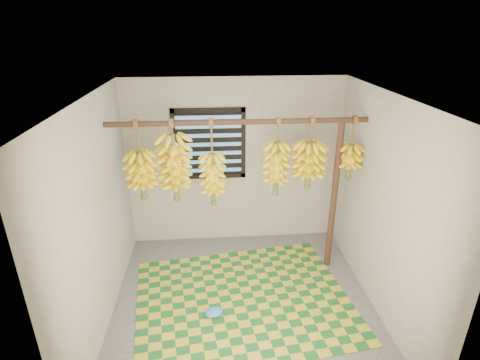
{
  "coord_description": "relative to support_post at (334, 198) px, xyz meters",
  "views": [
    {
      "loc": [
        -0.32,
        -3.44,
        3.05
      ],
      "look_at": [
        0.0,
        0.55,
        1.35
      ],
      "focal_mm": 28.0,
      "sensor_mm": 36.0,
      "label": 1
    }
  ],
  "objects": [
    {
      "name": "banana_bunch_d",
      "position": [
        -0.75,
        0.0,
        0.42
      ],
      "size": [
        0.31,
        0.31,
        0.97
      ],
      "color": "brown",
      "rests_on": "hanging_pole"
    },
    {
      "name": "wall_back",
      "position": [
        -1.2,
        0.8,
        0.2
      ],
      "size": [
        3.0,
        0.01,
        2.4
      ],
      "primitive_type": "cube",
      "color": "gray",
      "rests_on": "floor"
    },
    {
      "name": "wall_left",
      "position": [
        -2.71,
        -0.7,
        0.2
      ],
      "size": [
        0.01,
        3.0,
        2.4
      ],
      "primitive_type": "cube",
      "color": "gray",
      "rests_on": "floor"
    },
    {
      "name": "banana_bunch_c",
      "position": [
        -1.51,
        -0.0,
        0.3
      ],
      "size": [
        0.3,
        0.3,
        1.08
      ],
      "color": "brown",
      "rests_on": "hanging_pole"
    },
    {
      "name": "banana_bunch_a",
      "position": [
        -2.35,
        0.0,
        0.39
      ],
      "size": [
        0.36,
        0.36,
        0.96
      ],
      "color": "brown",
      "rests_on": "hanging_pole"
    },
    {
      "name": "woven_mat",
      "position": [
        -1.2,
        -0.62,
        -0.99
      ],
      "size": [
        2.71,
        2.28,
        0.01
      ],
      "primitive_type": "cube",
      "rotation": [
        0.0,
        0.0,
        0.13
      ],
      "color": "#1A5A24",
      "rests_on": "floor"
    },
    {
      "name": "wall_right",
      "position": [
        0.3,
        -0.7,
        0.2
      ],
      "size": [
        0.01,
        3.0,
        2.4
      ],
      "primitive_type": "cube",
      "color": "gray",
      "rests_on": "floor"
    },
    {
      "name": "plastic_bag",
      "position": [
        -1.55,
        -0.85,
        -0.95
      ],
      "size": [
        0.25,
        0.22,
        0.09
      ],
      "primitive_type": "ellipsoid",
      "rotation": [
        0.0,
        0.0,
        0.33
      ],
      "color": "#3877D3",
      "rests_on": "woven_mat"
    },
    {
      "name": "ceiling",
      "position": [
        -1.2,
        -0.7,
        1.4
      ],
      "size": [
        3.0,
        3.0,
        0.01
      ],
      "primitive_type": "cube",
      "color": "silver",
      "rests_on": "wall_back"
    },
    {
      "name": "support_post",
      "position": [
        0.0,
        0.0,
        0.0
      ],
      "size": [
        0.08,
        0.08,
        2.0
      ],
      "primitive_type": "cylinder",
      "color": "#492C1D",
      "rests_on": "floor"
    },
    {
      "name": "banana_bunch_f",
      "position": [
        0.15,
        0.0,
        0.49
      ],
      "size": [
        0.28,
        0.28,
        0.79
      ],
      "color": "brown",
      "rests_on": "hanging_pole"
    },
    {
      "name": "banana_bunch_e",
      "position": [
        -0.35,
        0.0,
        0.45
      ],
      "size": [
        0.4,
        0.4,
        0.9
      ],
      "color": "brown",
      "rests_on": "hanging_pole"
    },
    {
      "name": "hanging_pole",
      "position": [
        -1.2,
        0.0,
        1.0
      ],
      "size": [
        3.0,
        0.06,
        0.06
      ],
      "primitive_type": "cylinder",
      "rotation": [
        0.0,
        1.57,
        0.0
      ],
      "color": "#492C1D",
      "rests_on": "wall_left"
    },
    {
      "name": "floor",
      "position": [
        -1.2,
        -0.7,
        -1.0
      ],
      "size": [
        3.0,
        3.0,
        0.01
      ],
      "primitive_type": "cube",
      "color": "#4C4C4C",
      "rests_on": "ground"
    },
    {
      "name": "window",
      "position": [
        -1.55,
        0.78,
        0.5
      ],
      "size": [
        1.0,
        0.04,
        1.0
      ],
      "color": "black",
      "rests_on": "wall_back"
    },
    {
      "name": "banana_bunch_b",
      "position": [
        -1.96,
        0.0,
        0.47
      ],
      "size": [
        0.39,
        0.39,
        1.0
      ],
      "color": "brown",
      "rests_on": "hanging_pole"
    }
  ]
}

